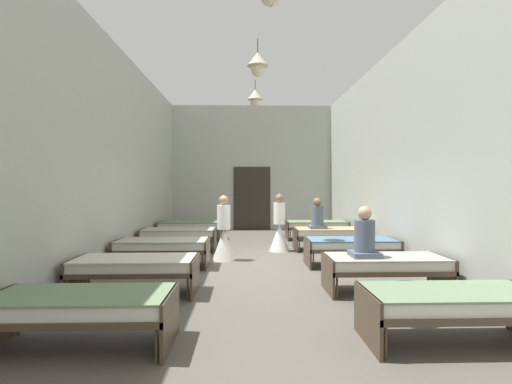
{
  "coord_description": "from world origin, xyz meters",
  "views": [
    {
      "loc": [
        -0.26,
        -7.68,
        1.71
      ],
      "look_at": [
        0.0,
        1.17,
        1.54
      ],
      "focal_mm": 25.82,
      "sensor_mm": 36.0,
      "label": 1
    }
  ],
  "objects_px": {
    "bed_right_row_0": "(453,303)",
    "nurse_mid_aisle": "(279,231)",
    "bed_right_row_1": "(386,265)",
    "patient_seated_primary": "(365,238)",
    "bed_left_row_0": "(81,306)",
    "bed_left_row_1": "(135,266)",
    "nurse_near_aisle": "(224,237)",
    "bed_right_row_2": "(351,245)",
    "bed_right_row_4": "(316,225)",
    "bed_left_row_2": "(163,246)",
    "bed_left_row_3": "(179,234)",
    "patient_seated_secondary": "(317,217)",
    "bed_left_row_4": "(190,226)",
    "bed_right_row_3": "(330,233)"
  },
  "relations": [
    {
      "from": "bed_left_row_0",
      "to": "bed_right_row_0",
      "type": "distance_m",
      "value": 3.96
    },
    {
      "from": "bed_left_row_1",
      "to": "bed_left_row_2",
      "type": "distance_m",
      "value": 1.9
    },
    {
      "from": "bed_right_row_2",
      "to": "patient_seated_primary",
      "type": "bearing_deg",
      "value": -100.28
    },
    {
      "from": "nurse_mid_aisle",
      "to": "bed_right_row_3",
      "type": "bearing_deg",
      "value": -91.17
    },
    {
      "from": "bed_right_row_3",
      "to": "bed_right_row_4",
      "type": "bearing_deg",
      "value": 90.0
    },
    {
      "from": "bed_left_row_2",
      "to": "bed_right_row_4",
      "type": "bearing_deg",
      "value": 43.82
    },
    {
      "from": "bed_right_row_4",
      "to": "bed_right_row_0",
      "type": "bearing_deg",
      "value": -90.0
    },
    {
      "from": "bed_left_row_0",
      "to": "nurse_mid_aisle",
      "type": "relative_size",
      "value": 1.28
    },
    {
      "from": "bed_left_row_2",
      "to": "nurse_mid_aisle",
      "type": "relative_size",
      "value": 1.28
    },
    {
      "from": "bed_right_row_1",
      "to": "patient_seated_primary",
      "type": "xyz_separation_m",
      "value": [
        -0.35,
        -0.03,
        0.43
      ]
    },
    {
      "from": "bed_left_row_3",
      "to": "patient_seated_primary",
      "type": "relative_size",
      "value": 2.37
    },
    {
      "from": "bed_right_row_0",
      "to": "bed_left_row_1",
      "type": "xyz_separation_m",
      "value": [
        -3.96,
        1.9,
        0.0
      ]
    },
    {
      "from": "bed_right_row_3",
      "to": "patient_seated_primary",
      "type": "xyz_separation_m",
      "value": [
        -0.35,
        -3.83,
        0.43
      ]
    },
    {
      "from": "bed_right_row_3",
      "to": "bed_right_row_4",
      "type": "distance_m",
      "value": 1.9
    },
    {
      "from": "bed_left_row_2",
      "to": "bed_right_row_4",
      "type": "height_order",
      "value": "same"
    },
    {
      "from": "nurse_near_aisle",
      "to": "nurse_mid_aisle",
      "type": "distance_m",
      "value": 1.76
    },
    {
      "from": "bed_left_row_3",
      "to": "nurse_mid_aisle",
      "type": "xyz_separation_m",
      "value": [
        2.6,
        -0.1,
        0.09
      ]
    },
    {
      "from": "bed_left_row_0",
      "to": "bed_left_row_1",
      "type": "distance_m",
      "value": 1.9
    },
    {
      "from": "bed_left_row_3",
      "to": "patient_seated_secondary",
      "type": "xyz_separation_m",
      "value": [
        3.61,
        -0.04,
        0.43
      ]
    },
    {
      "from": "bed_right_row_0",
      "to": "patient_seated_secondary",
      "type": "distance_m",
      "value": 5.69
    },
    {
      "from": "bed_left_row_0",
      "to": "bed_left_row_4",
      "type": "distance_m",
      "value": 7.6
    },
    {
      "from": "bed_right_row_0",
      "to": "nurse_mid_aisle",
      "type": "xyz_separation_m",
      "value": [
        -1.36,
        5.6,
        0.09
      ]
    },
    {
      "from": "patient_seated_secondary",
      "to": "bed_left_row_4",
      "type": "bearing_deg",
      "value": 151.79
    },
    {
      "from": "bed_right_row_1",
      "to": "bed_right_row_2",
      "type": "height_order",
      "value": "same"
    },
    {
      "from": "bed_right_row_0",
      "to": "bed_right_row_3",
      "type": "relative_size",
      "value": 1.0
    },
    {
      "from": "bed_right_row_2",
      "to": "bed_right_row_4",
      "type": "relative_size",
      "value": 1.0
    },
    {
      "from": "bed_right_row_4",
      "to": "patient_seated_primary",
      "type": "relative_size",
      "value": 2.37
    },
    {
      "from": "bed_right_row_0",
      "to": "patient_seated_primary",
      "type": "distance_m",
      "value": 1.95
    },
    {
      "from": "bed_right_row_0",
      "to": "bed_right_row_4",
      "type": "bearing_deg",
      "value": 90.0
    },
    {
      "from": "bed_right_row_0",
      "to": "bed_right_row_2",
      "type": "distance_m",
      "value": 3.8
    },
    {
      "from": "nurse_near_aisle",
      "to": "patient_seated_primary",
      "type": "distance_m",
      "value": 3.57
    },
    {
      "from": "nurse_near_aisle",
      "to": "patient_seated_primary",
      "type": "relative_size",
      "value": 1.86
    },
    {
      "from": "bed_left_row_1",
      "to": "nurse_near_aisle",
      "type": "bearing_deg",
      "value": 64.72
    },
    {
      "from": "bed_left_row_4",
      "to": "patient_seated_primary",
      "type": "bearing_deg",
      "value": -57.79
    },
    {
      "from": "bed_left_row_4",
      "to": "bed_left_row_3",
      "type": "bearing_deg",
      "value": -90.0
    },
    {
      "from": "bed_right_row_3",
      "to": "bed_right_row_4",
      "type": "relative_size",
      "value": 1.0
    },
    {
      "from": "bed_right_row_1",
      "to": "bed_right_row_4",
      "type": "distance_m",
      "value": 5.7
    },
    {
      "from": "bed_left_row_4",
      "to": "bed_right_row_4",
      "type": "height_order",
      "value": "same"
    },
    {
      "from": "nurse_near_aisle",
      "to": "patient_seated_secondary",
      "type": "distance_m",
      "value": 2.67
    },
    {
      "from": "bed_right_row_2",
      "to": "nurse_mid_aisle",
      "type": "relative_size",
      "value": 1.28
    },
    {
      "from": "bed_left_row_2",
      "to": "bed_left_row_1",
      "type": "bearing_deg",
      "value": -90.0
    },
    {
      "from": "bed_right_row_4",
      "to": "nurse_mid_aisle",
      "type": "xyz_separation_m",
      "value": [
        -1.36,
        -2.0,
        0.09
      ]
    },
    {
      "from": "bed_right_row_0",
      "to": "bed_left_row_3",
      "type": "height_order",
      "value": "same"
    },
    {
      "from": "bed_right_row_4",
      "to": "bed_left_row_2",
      "type": "bearing_deg",
      "value": -136.18
    },
    {
      "from": "patient_seated_primary",
      "to": "bed_left_row_0",
      "type": "bearing_deg",
      "value": -152.61
    },
    {
      "from": "bed_left_row_0",
      "to": "bed_right_row_0",
      "type": "height_order",
      "value": "same"
    },
    {
      "from": "nurse_mid_aisle",
      "to": "bed_left_row_2",
      "type": "bearing_deg",
      "value": 119.44
    },
    {
      "from": "nurse_mid_aisle",
      "to": "bed_left_row_3",
      "type": "bearing_deg",
      "value": 82.61
    },
    {
      "from": "bed_left_row_0",
      "to": "bed_right_row_2",
      "type": "xyz_separation_m",
      "value": [
        3.96,
        3.8,
        0.0
      ]
    },
    {
      "from": "bed_left_row_1",
      "to": "bed_left_row_3",
      "type": "distance_m",
      "value": 3.8
    }
  ]
}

